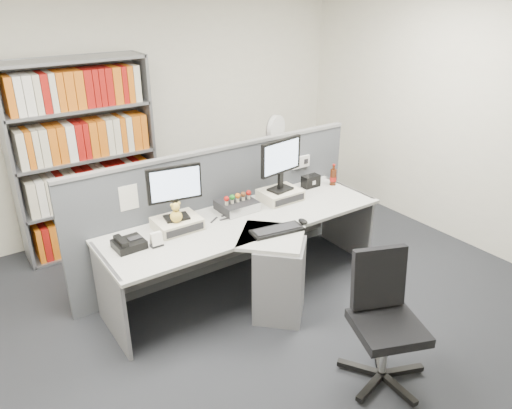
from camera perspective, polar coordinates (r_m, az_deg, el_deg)
ground at (r=4.21m, az=5.19°, el=-14.56°), size 5.50×5.50×0.00m
room_shell at (r=3.39m, az=6.33°, el=9.73°), size 5.04×5.54×2.72m
partition at (r=4.75m, az=-4.06°, el=-0.52°), size 3.00×0.08×1.27m
desk at (r=4.34m, az=0.41°, el=-5.84°), size 2.60×1.20×0.72m
monitor_riser_left at (r=4.23m, az=-9.13°, el=-2.21°), size 0.38×0.31×0.10m
monitor_riser_right at (r=4.75m, az=2.85°, el=1.13°), size 0.38×0.31×0.10m
monitor_left at (r=4.10m, az=-9.44°, el=1.92°), size 0.46×0.18×0.47m
monitor_right at (r=4.62m, az=2.92°, el=5.14°), size 0.49×0.19×0.50m
desktop_pc at (r=4.53m, az=-2.23°, el=-0.12°), size 0.33×0.30×0.09m
figurines at (r=4.48m, az=-2.14°, el=0.92°), size 0.29×0.05×0.09m
keyboard at (r=4.15m, az=2.44°, el=-2.99°), size 0.47×0.24×0.03m
mouse at (r=4.30m, az=5.47°, el=-1.96°), size 0.06×0.10×0.04m
desk_phone at (r=4.02m, az=-14.62°, el=-4.43°), size 0.24×0.22×0.10m
desk_calendar at (r=3.99m, az=-11.50°, el=-4.10°), size 0.10×0.08×0.12m
plush_toy at (r=4.11m, az=-9.27°, el=-1.07°), size 0.10×0.10×0.18m
speaker at (r=5.08m, az=6.38°, el=2.72°), size 0.18×0.10×0.12m
cola_bottle at (r=5.15m, az=8.95°, el=3.15°), size 0.07×0.07×0.23m
shelving_unit at (r=5.35m, az=-19.28°, el=4.82°), size 1.41×0.40×2.00m
filing_cabinet at (r=6.04m, az=2.15°, el=2.06°), size 0.45×0.61×0.70m
desk_fan at (r=5.81m, az=2.25°, el=8.38°), size 0.32×0.20×0.55m
office_chair at (r=3.64m, az=14.62°, el=-12.36°), size 0.63×0.64×0.96m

